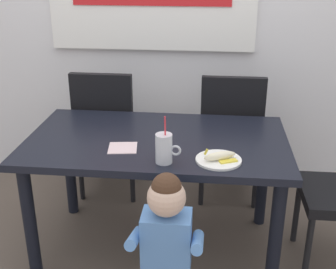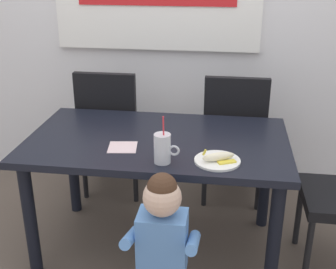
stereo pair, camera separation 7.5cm
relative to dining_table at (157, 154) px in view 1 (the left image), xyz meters
name	(u,v)px [view 1 (the left image)]	position (x,y,z in m)	size (l,w,h in m)	color
ground_plane	(158,246)	(0.00, 0.00, -0.63)	(24.00, 24.00, 0.00)	brown
dining_table	(157,154)	(0.00, 0.00, 0.00)	(1.46, 0.84, 0.73)	black
dining_chair_left	(107,127)	(-0.44, 0.62, -0.09)	(0.44, 0.44, 0.96)	black
dining_chair_right	(231,131)	(0.43, 0.63, -0.09)	(0.44, 0.44, 0.96)	black
toddler_standing	(166,236)	(0.12, -0.62, -0.11)	(0.33, 0.24, 0.84)	#3F4760
milk_cup	(164,150)	(0.08, -0.30, 0.17)	(0.13, 0.08, 0.25)	silver
snack_plate	(219,160)	(0.34, -0.26, 0.11)	(0.23, 0.23, 0.01)	white
peeled_banana	(220,156)	(0.35, -0.27, 0.13)	(0.18, 0.13, 0.07)	#F4EAC6
paper_napkin	(123,148)	(-0.16, -0.16, 0.10)	(0.15, 0.15, 0.00)	silver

